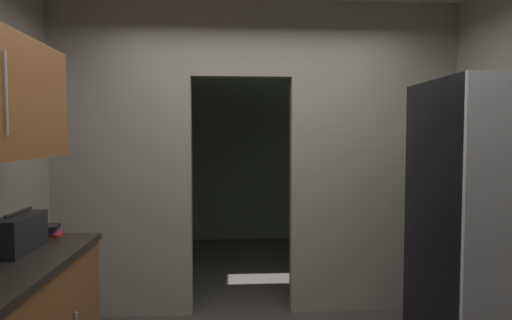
% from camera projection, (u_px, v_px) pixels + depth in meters
% --- Properties ---
extents(kitchen_partition, '(3.53, 0.12, 2.73)m').
position_uv_depth(kitchen_partition, '(260.00, 150.00, 3.92)').
color(kitchen_partition, '#9E998C').
rests_on(kitchen_partition, ground).
extents(adjoining_room_shell, '(3.53, 2.90, 2.73)m').
position_uv_depth(adjoining_room_shell, '(247.00, 152.00, 5.89)').
color(adjoining_room_shell, slate).
rests_on(adjoining_room_shell, ground).
extents(refrigerator, '(0.81, 0.78, 1.89)m').
position_uv_depth(refrigerator, '(496.00, 240.00, 2.65)').
color(refrigerator, black).
rests_on(refrigerator, ground).
extents(boombox, '(0.15, 0.42, 0.22)m').
position_uv_depth(boombox, '(19.00, 233.00, 2.43)').
color(boombox, black).
rests_on(boombox, lower_cabinet_run).
extents(book_stack, '(0.15, 0.17, 0.07)m').
position_uv_depth(book_stack, '(49.00, 230.00, 2.80)').
color(book_stack, red).
rests_on(book_stack, lower_cabinet_run).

